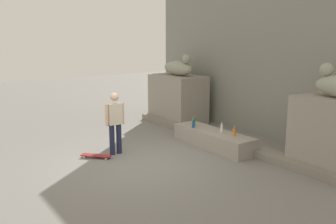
# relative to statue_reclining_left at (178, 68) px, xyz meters

# --- Properties ---
(ground_plane) EXTENTS (40.00, 40.00, 0.00)m
(ground_plane) POSITION_rel_statue_reclining_left_xyz_m (3.10, -3.43, -2.00)
(ground_plane) COLOR slate
(facade_wall) EXTENTS (10.58, 0.60, 6.24)m
(facade_wall) POSITION_rel_statue_reclining_left_xyz_m (3.10, 1.28, 1.12)
(facade_wall) COLOR gray
(facade_wall) RESTS_ON ground_plane
(pedestal_left) EXTENTS (2.08, 1.28, 1.72)m
(pedestal_left) POSITION_rel_statue_reclining_left_xyz_m (-0.04, 0.00, -1.14)
(pedestal_left) COLOR gray
(pedestal_left) RESTS_ON ground_plane
(statue_reclining_left) EXTENTS (1.63, 0.65, 0.78)m
(statue_reclining_left) POSITION_rel_statue_reclining_left_xyz_m (0.00, 0.00, 0.00)
(statue_reclining_left) COLOR #9B9D8A
(statue_reclining_left) RESTS_ON pedestal_left
(ledge_block) EXTENTS (2.69, 0.75, 0.47)m
(ledge_block) POSITION_rel_statue_reclining_left_xyz_m (3.10, -1.09, -1.77)
(ledge_block) COLOR gray
(ledge_block) RESTS_ON ground_plane
(skater) EXTENTS (0.23, 0.54, 1.67)m
(skater) POSITION_rel_statue_reclining_left_xyz_m (2.07, -3.65, -1.08)
(skater) COLOR #1E233F
(skater) RESTS_ON ground_plane
(skateboard) EXTENTS (0.73, 0.68, 0.08)m
(skateboard) POSITION_rel_statue_reclining_left_xyz_m (2.08, -4.23, -1.94)
(skateboard) COLOR maroon
(skateboard) RESTS_ON ground_plane
(bottle_clear) EXTENTS (0.07, 0.07, 0.29)m
(bottle_clear) POSITION_rel_statue_reclining_left_xyz_m (3.36, -1.01, -1.41)
(bottle_clear) COLOR silver
(bottle_clear) RESTS_ON ledge_block
(bottle_blue) EXTENTS (0.07, 0.07, 0.27)m
(bottle_blue) POSITION_rel_statue_reclining_left_xyz_m (2.51, -1.34, -1.42)
(bottle_blue) COLOR #194C99
(bottle_blue) RESTS_ON ledge_block
(bottle_orange) EXTENTS (0.08, 0.08, 0.26)m
(bottle_orange) POSITION_rel_statue_reclining_left_xyz_m (3.84, -1.01, -1.42)
(bottle_orange) COLOR orange
(bottle_orange) RESTS_ON ledge_block
(bottle_green) EXTENTS (0.08, 0.08, 0.30)m
(bottle_green) POSITION_rel_statue_reclining_left_xyz_m (2.37, -1.20, -1.41)
(bottle_green) COLOR #1E722D
(bottle_green) RESTS_ON ledge_block
(stair_step) EXTENTS (8.35, 0.50, 0.21)m
(stair_step) POSITION_rel_statue_reclining_left_xyz_m (3.10, -0.66, -1.90)
(stair_step) COLOR gray
(stair_step) RESTS_ON ground_plane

